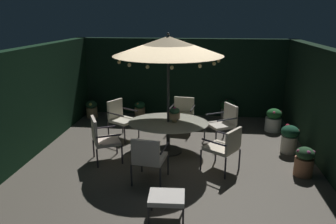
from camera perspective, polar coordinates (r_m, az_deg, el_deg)
ground_plane at (r=7.39m, az=0.82°, el=-7.96°), size 6.89×6.97×0.02m
hedge_backdrop_rear at (r=10.21m, az=2.75°, el=6.27°), size 6.89×0.30×2.43m
hedge_backdrop_left at (r=7.98m, az=-23.39°, el=1.87°), size 0.30×6.97×2.43m
hedge_backdrop_right at (r=7.41m, az=27.09°, el=0.32°), size 0.30×6.97×2.43m
patio_dining_table at (r=7.40m, az=0.04°, el=-2.66°), size 1.87×1.54×0.74m
patio_umbrella at (r=7.00m, az=0.04°, el=11.79°), size 2.43×2.43×2.76m
centerpiece_planter at (r=7.28m, az=1.18°, el=-0.30°), size 0.25×0.25×0.36m
patio_chair_north at (r=6.58m, az=10.24°, el=-5.99°), size 0.84×0.83×0.95m
patio_chair_northeast at (r=8.12m, az=10.10°, el=-1.59°), size 0.82×0.81×0.97m
patio_chair_east at (r=8.85m, az=2.65°, el=0.04°), size 0.71×0.70×0.91m
patio_chair_southeast at (r=8.36m, az=-8.61°, el=-0.78°), size 0.80×0.78×1.00m
patio_chair_south at (r=7.06m, az=-11.83°, el=-4.40°), size 0.77×0.79×1.01m
patio_chair_southwest at (r=6.05m, az=-3.51°, el=-7.93°), size 0.67×0.71×0.96m
ottoman_footrest at (r=5.13m, az=-0.26°, el=-15.26°), size 0.58×0.48×0.42m
potted_plant_back_left at (r=9.31m, az=18.43°, el=-1.36°), size 0.44×0.44×0.64m
potted_plant_left_near at (r=10.08m, az=-5.09°, el=0.53°), size 0.33×0.33×0.52m
potted_plant_back_right at (r=10.30m, az=-13.57°, el=0.56°), size 0.34×0.35×0.54m
potted_plant_right_far at (r=7.95m, az=21.01°, el=-4.37°), size 0.41×0.41×0.67m
potted_plant_left_far at (r=6.97m, az=23.32°, el=-8.13°), size 0.37×0.37×0.61m
potted_plant_back_center at (r=10.12m, az=10.77°, el=0.63°), size 0.49×0.49×0.59m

